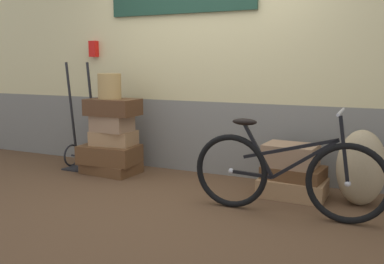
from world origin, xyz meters
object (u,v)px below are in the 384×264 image
at_px(suitcase_3, 112,123).
at_px(suitcase_4, 113,107).
at_px(suitcase_5, 293,188).
at_px(suitcase_7, 291,155).
at_px(luggage_trolley, 82,144).
at_px(burlap_sack, 361,168).
at_px(suitcase_1, 110,154).
at_px(suitcase_0, 111,168).
at_px(suitcase_2, 114,138).
at_px(suitcase_6, 294,172).
at_px(bicycle, 286,174).
at_px(wicker_basket, 110,86).

height_order(suitcase_3, suitcase_4, suitcase_4).
distance_m(suitcase_3, suitcase_5, 2.16).
distance_m(suitcase_5, suitcase_7, 0.32).
distance_m(luggage_trolley, burlap_sack, 3.20).
bearing_deg(suitcase_1, burlap_sack, -3.19).
relative_size(suitcase_0, suitcase_7, 1.28).
height_order(suitcase_2, suitcase_5, suitcase_2).
bearing_deg(suitcase_0, luggage_trolley, 178.11).
distance_m(suitcase_0, suitcase_4, 0.72).
height_order(suitcase_1, suitcase_7, suitcase_7).
height_order(suitcase_0, suitcase_7, suitcase_7).
height_order(suitcase_6, bicycle, bicycle).
xyz_separation_m(suitcase_4, wicker_basket, (-0.04, 0.01, 0.24)).
relative_size(suitcase_5, luggage_trolley, 0.48).
relative_size(wicker_basket, burlap_sack, 0.42).
height_order(suitcase_5, bicycle, bicycle).
relative_size(suitcase_1, wicker_basket, 2.30).
xyz_separation_m(suitcase_3, burlap_sack, (2.71, 0.01, -0.25)).
bearing_deg(suitcase_1, suitcase_7, -2.55).
bearing_deg(suitcase_3, suitcase_2, 104.52).
relative_size(suitcase_4, burlap_sack, 0.84).
height_order(wicker_basket, burlap_sack, wicker_basket).
height_order(suitcase_2, suitcase_7, suitcase_7).
xyz_separation_m(suitcase_3, suitcase_4, (0.01, 0.01, 0.19)).
relative_size(suitcase_1, burlap_sack, 0.96).
bearing_deg(suitcase_0, bicycle, -9.60).
xyz_separation_m(suitcase_0, suitcase_6, (2.13, 0.03, 0.17)).
bearing_deg(burlap_sack, suitcase_0, -179.75).
height_order(suitcase_6, suitcase_7, suitcase_7).
height_order(suitcase_4, suitcase_7, suitcase_4).
relative_size(suitcase_6, suitcase_7, 1.15).
bearing_deg(wicker_basket, suitcase_0, -94.94).
bearing_deg(suitcase_5, suitcase_3, -178.46).
height_order(suitcase_5, suitcase_6, suitcase_6).
bearing_deg(luggage_trolley, wicker_basket, -4.37).
relative_size(suitcase_0, wicker_basket, 2.17).
xyz_separation_m(suitcase_3, wicker_basket, (-0.03, 0.02, 0.43)).
relative_size(suitcase_1, luggage_trolley, 0.51).
bearing_deg(suitcase_5, luggage_trolley, -179.62).
bearing_deg(suitcase_0, suitcase_7, 4.97).
xyz_separation_m(burlap_sack, bicycle, (-0.56, -0.55, 0.01)).
bearing_deg(suitcase_5, suitcase_0, -178.52).
bearing_deg(bicycle, burlap_sack, 44.34).
bearing_deg(suitcase_4, burlap_sack, -0.42).
relative_size(suitcase_5, suitcase_7, 1.28).
distance_m(suitcase_4, wicker_basket, 0.24).
relative_size(suitcase_1, suitcase_5, 1.06).
bearing_deg(suitcase_2, suitcase_7, -6.12).
xyz_separation_m(suitcase_2, suitcase_4, (0.02, -0.03, 0.37)).
bearing_deg(suitcase_1, suitcase_0, 63.65).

